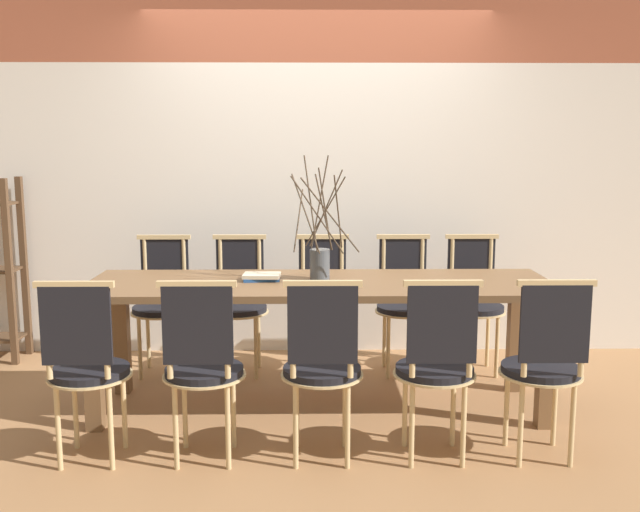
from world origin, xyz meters
name	(u,v)px	position (x,y,z in m)	size (l,w,h in m)	color
ground_plane	(320,408)	(0.00, 0.00, 0.00)	(16.00, 16.00, 0.00)	#9E7047
wall_rear	(318,138)	(0.00, 1.24, 1.60)	(12.00, 0.06, 3.20)	silver
dining_table	(320,299)	(0.00, 0.00, 0.67)	(2.69, 0.81, 0.77)	brown
chair_near_leftend	(86,363)	(-1.14, -0.72, 0.51)	(0.41, 0.41, 0.94)	black
chair_near_left	(203,363)	(-0.58, -0.72, 0.51)	(0.41, 0.41, 0.94)	black
chair_near_center	(321,362)	(0.00, -0.72, 0.51)	(0.41, 0.41, 0.94)	black
chair_near_right	(436,362)	(0.56, -0.72, 0.51)	(0.41, 0.41, 0.94)	black
chair_near_rightend	(544,361)	(1.09, -0.72, 0.51)	(0.41, 0.41, 0.94)	black
chair_far_leftend	(162,299)	(-1.07, 0.72, 0.51)	(0.41, 0.41, 0.94)	black
chair_far_left	(239,299)	(-0.54, 0.72, 0.51)	(0.41, 0.41, 0.94)	black
chair_far_center	(323,299)	(0.03, 0.72, 0.51)	(0.41, 0.41, 0.94)	black
chair_far_right	(404,298)	(0.59, 0.72, 0.51)	(0.41, 0.41, 0.94)	black
chair_far_rightend	(474,298)	(1.07, 0.72, 0.51)	(0.41, 0.41, 0.94)	black
vase_centerpiece	(321,258)	(0.00, 0.06, 0.90)	(0.39, 0.38, 0.73)	#4C5156
book_stack	(261,277)	(-0.34, 0.04, 0.79)	(0.22, 0.17, 0.04)	#234C8C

